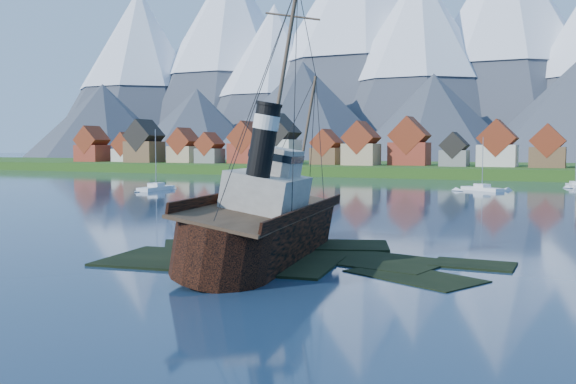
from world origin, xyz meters
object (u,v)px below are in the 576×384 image
at_px(sailboat_c, 257,187).
at_px(sailboat_e, 575,186).
at_px(sailboat_a, 156,189).
at_px(sailboat_f, 482,189).
at_px(tugboat_wreck, 270,222).

bearing_deg(sailboat_c, sailboat_e, -13.47).
height_order(sailboat_a, sailboat_f, sailboat_a).
bearing_deg(sailboat_e, sailboat_c, -164.11).
bearing_deg(tugboat_wreck, sailboat_c, 109.33).
distance_m(sailboat_c, sailboat_f, 46.38).
relative_size(tugboat_wreck, sailboat_a, 2.16).
bearing_deg(sailboat_a, sailboat_e, 26.20).
xyz_separation_m(sailboat_c, sailboat_f, (44.46, 13.23, 0.01)).
height_order(sailboat_c, sailboat_e, sailboat_e).
xyz_separation_m(tugboat_wreck, sailboat_c, (-40.53, 74.29, -2.56)).
height_order(sailboat_e, sailboat_f, sailboat_f).
bearing_deg(tugboat_wreck, sailboat_a, 123.88).
xyz_separation_m(tugboat_wreck, sailboat_e, (20.78, 107.78, -2.56)).
height_order(sailboat_a, sailboat_e, sailboat_a).
distance_m(tugboat_wreck, sailboat_e, 109.80).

